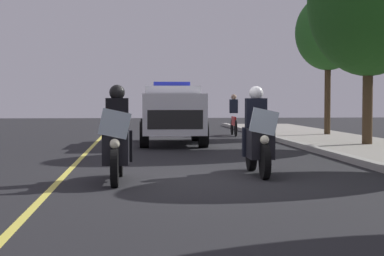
{
  "coord_description": "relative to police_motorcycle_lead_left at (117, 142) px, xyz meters",
  "views": [
    {
      "loc": [
        11.42,
        -1.07,
        1.44
      ],
      "look_at": [
        -0.73,
        0.0,
        0.9
      ],
      "focal_mm": 58.69,
      "sensor_mm": 36.0,
      "label": 1
    }
  ],
  "objects": [
    {
      "name": "ground_plane",
      "position": [
        -0.28,
        1.43,
        -0.7
      ],
      "size": [
        80.0,
        80.0,
        0.0
      ],
      "primitive_type": "plane",
      "color": "black"
    },
    {
      "name": "lane_stripe_center",
      "position": [
        -0.28,
        -1.03,
        -0.7
      ],
      "size": [
        48.0,
        0.12,
        0.01
      ],
      "primitive_type": "cube",
      "color": "#E0D14C",
      "rests_on": "ground"
    },
    {
      "name": "police_motorcycle_lead_left",
      "position": [
        0.0,
        0.0,
        0.0
      ],
      "size": [
        2.14,
        0.57,
        1.72
      ],
      "color": "black",
      "rests_on": "ground"
    },
    {
      "name": "police_motorcycle_lead_right",
      "position": [
        -0.81,
        2.68,
        0.0
      ],
      "size": [
        2.14,
        0.57,
        1.72
      ],
      "color": "black",
      "rests_on": "ground"
    },
    {
      "name": "police_suv",
      "position": [
        -9.45,
        1.51,
        0.37
      ],
      "size": [
        4.94,
        2.15,
        2.05
      ],
      "color": "silver",
      "rests_on": "ground"
    },
    {
      "name": "cyclist_background",
      "position": [
        -14.1,
        4.28,
        0.14
      ],
      "size": [
        1.76,
        0.32,
        1.69
      ],
      "color": "black",
      "rests_on": "ground"
    },
    {
      "name": "tree_far_back",
      "position": [
        -7.56,
        7.41,
        3.74
      ],
      "size": [
        3.72,
        3.72,
        6.61
      ],
      "color": "#42301E",
      "rests_on": "sidewalk_strip"
    },
    {
      "name": "tree_behind_suv",
      "position": [
        -13.14,
        7.89,
        3.4
      ],
      "size": [
        2.59,
        2.59,
        5.5
      ],
      "color": "#42301E",
      "rests_on": "sidewalk_strip"
    }
  ]
}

